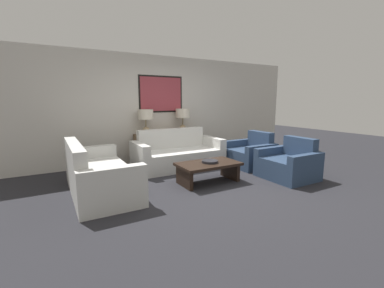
% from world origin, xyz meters
% --- Properties ---
extents(ground_plane, '(20.00, 20.00, 0.00)m').
position_xyz_m(ground_plane, '(0.00, 0.00, 0.00)').
color(ground_plane, '#28282D').
extents(back_wall, '(8.32, 0.12, 2.65)m').
position_xyz_m(back_wall, '(0.00, 2.31, 1.33)').
color(back_wall, beige).
rests_on(back_wall, ground_plane).
extents(console_table, '(1.56, 0.39, 0.72)m').
position_xyz_m(console_table, '(0.00, 2.03, 0.36)').
color(console_table, brown).
rests_on(console_table, ground_plane).
extents(table_lamp_left, '(0.37, 0.37, 0.61)m').
position_xyz_m(table_lamp_left, '(-0.50, 2.03, 1.16)').
color(table_lamp_left, tan).
rests_on(table_lamp_left, console_table).
extents(table_lamp_right, '(0.37, 0.37, 0.61)m').
position_xyz_m(table_lamp_right, '(0.50, 2.03, 1.16)').
color(table_lamp_right, tan).
rests_on(table_lamp_right, console_table).
extents(couch_by_back_wall, '(2.04, 0.94, 0.88)m').
position_xyz_m(couch_by_back_wall, '(0.00, 1.34, 0.29)').
color(couch_by_back_wall, silver).
rests_on(couch_by_back_wall, ground_plane).
extents(couch_by_side, '(0.94, 2.04, 0.88)m').
position_xyz_m(couch_by_side, '(-1.92, 0.50, 0.29)').
color(couch_by_side, silver).
rests_on(couch_by_side, ground_plane).
extents(coffee_table, '(1.16, 0.67, 0.38)m').
position_xyz_m(coffee_table, '(0.01, 0.04, 0.28)').
color(coffee_table, black).
rests_on(coffee_table, ground_plane).
extents(decorative_bowl, '(0.31, 0.31, 0.04)m').
position_xyz_m(decorative_bowl, '(0.04, 0.04, 0.40)').
color(decorative_bowl, '#232328').
rests_on(decorative_bowl, coffee_table).
extents(armchair_near_back_wall, '(0.89, 0.99, 0.81)m').
position_xyz_m(armchair_near_back_wall, '(1.56, 0.60, 0.28)').
color(armchair_near_back_wall, navy).
rests_on(armchair_near_back_wall, ground_plane).
extents(armchair_near_camera, '(0.89, 0.99, 0.81)m').
position_xyz_m(armchair_near_camera, '(1.56, -0.52, 0.28)').
color(armchair_near_camera, navy).
rests_on(armchair_near_camera, ground_plane).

